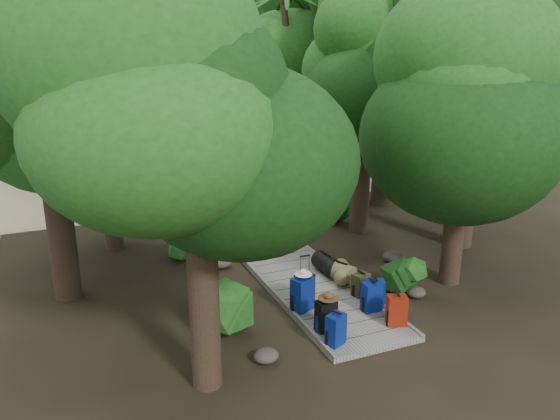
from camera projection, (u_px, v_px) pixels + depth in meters
name	position (u px, v px, depth m)	size (l,w,h in m)	color
ground	(279.00, 259.00, 14.63)	(120.00, 120.00, 0.00)	#2E2517
sand_beach	(162.00, 152.00, 28.73)	(40.00, 22.00, 0.02)	#C7B986
boardwalk	(265.00, 245.00, 15.49)	(2.00, 12.00, 0.12)	gray
backpack_left_a	(336.00, 328.00, 10.20)	(0.36, 0.25, 0.68)	navy
backpack_left_b	(326.00, 314.00, 10.69)	(0.38, 0.27, 0.70)	black
backpack_left_c	(302.00, 292.00, 11.49)	(0.44, 0.31, 0.82)	navy
backpack_right_a	(397.00, 309.00, 10.91)	(0.39, 0.27, 0.69)	maroon
backpack_right_b	(372.00, 295.00, 11.49)	(0.39, 0.27, 0.70)	navy
backpack_right_c	(375.00, 292.00, 11.66)	(0.39, 0.28, 0.67)	navy
backpack_right_d	(361.00, 283.00, 12.21)	(0.37, 0.27, 0.56)	#303617
duffel_right_khaki	(342.00, 272.00, 13.00)	(0.42, 0.64, 0.42)	olive
duffel_right_black	(326.00, 263.00, 13.47)	(0.45, 0.71, 0.45)	black
suitcase_on_boardwalk	(304.00, 288.00, 11.87)	(0.41, 0.23, 0.64)	black
lone_suitcase_on_sand	(213.00, 180.00, 21.55)	(0.41, 0.24, 0.65)	black
hat_brown	(328.00, 295.00, 10.55)	(0.41, 0.41, 0.12)	#51351E
hat_white	(303.00, 272.00, 11.35)	(0.37, 0.37, 0.12)	silver
kayak	(127.00, 179.00, 22.33)	(0.75, 3.43, 0.34)	#AD2C0E
sun_lounger	(267.00, 168.00, 23.66)	(0.67, 2.09, 0.67)	silver
tree_right_a	(463.00, 139.00, 12.21)	(4.19, 4.19, 6.98)	black
tree_right_b	(476.00, 89.00, 14.34)	(4.92, 4.92, 8.79)	black
tree_right_c	(364.00, 100.00, 15.62)	(4.62, 4.62, 8.00)	black
tree_right_d	(391.00, 41.00, 18.05)	(6.10, 6.10, 11.19)	black
tree_right_e	(308.00, 86.00, 21.25)	(4.35, 4.35, 7.83)	black
tree_right_f	(327.00, 49.00, 23.31)	(5.93, 5.93, 10.60)	black
tree_left_a	(198.00, 179.00, 8.24)	(4.31, 4.31, 7.18)	black
tree_left_b	(46.00, 113.00, 11.24)	(4.65, 4.65, 8.36)	black
tree_left_c	(103.00, 120.00, 14.34)	(4.15, 4.15, 7.22)	black
tree_back_a	(124.00, 62.00, 26.32)	(5.39, 5.39, 9.33)	black
tree_back_b	(187.00, 55.00, 27.44)	(5.57, 5.57, 9.95)	black
tree_back_c	(260.00, 58.00, 29.05)	(5.30, 5.30, 9.54)	black
tree_back_d	(36.00, 84.00, 24.47)	(4.51, 4.51, 7.51)	black
palm_right_a	(299.00, 101.00, 19.69)	(4.13, 4.13, 7.04)	#184112
palm_right_b	(278.00, 68.00, 25.36)	(4.57, 4.57, 8.83)	#184112
palm_right_c	(220.00, 80.00, 25.06)	(4.91, 4.91, 7.82)	#184112
palm_left_a	(89.00, 116.00, 17.54)	(4.15, 4.15, 6.61)	#184112
rock_left_a	(266.00, 356.00, 9.89)	(0.46, 0.41, 0.25)	#4C473F
rock_left_b	(198.00, 303.00, 11.93)	(0.41, 0.37, 0.23)	#4C473F
rock_left_c	(221.00, 262.00, 14.03)	(0.58, 0.52, 0.32)	#4C473F
rock_left_d	(171.00, 231.00, 16.58)	(0.26, 0.23, 0.14)	#4C473F
rock_right_a	(416.00, 292.00, 12.41)	(0.45, 0.40, 0.25)	#4C473F
rock_right_b	(392.00, 256.00, 14.41)	(0.55, 0.49, 0.30)	#4C473F
rock_right_c	(299.00, 232.00, 16.46)	(0.30, 0.27, 0.17)	#4C473F
rock_right_d	(321.00, 206.00, 18.85)	(0.52, 0.47, 0.29)	#4C473F
shrub_left_a	(230.00, 307.00, 10.84)	(1.20, 1.20, 1.08)	#1B4D17
shrub_left_b	(186.00, 243.00, 14.68)	(0.85, 0.85, 0.77)	#1B4D17
shrub_left_c	(153.00, 212.00, 17.15)	(1.03, 1.03, 0.92)	#1B4D17
shrub_right_a	(402.00, 274.00, 12.58)	(1.02, 1.02, 0.92)	#1B4D17
shrub_right_b	(335.00, 204.00, 17.47)	(1.35, 1.35, 1.21)	#1B4D17
shrub_right_c	(279.00, 190.00, 19.82)	(0.94, 0.94, 0.85)	#1B4D17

